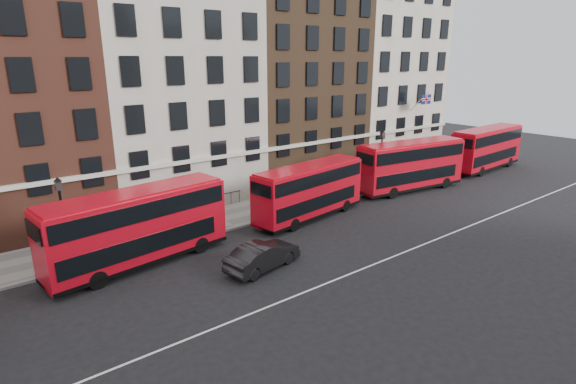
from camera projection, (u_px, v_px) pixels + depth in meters
ground at (309, 268)px, 26.05m from camera, size 120.00×120.00×0.00m
pavement at (219, 218)px, 33.97m from camera, size 80.00×5.00×0.15m
kerb at (236, 227)px, 32.08m from camera, size 80.00×0.30×0.16m
road_centre_line at (333, 281)px, 24.54m from camera, size 70.00×0.12×0.01m
building_terrace at (165, 77)px, 36.45m from camera, size 64.00×11.95×22.00m
bus_b at (137, 226)px, 25.85m from camera, size 10.93×3.90×4.50m
bus_c at (309, 190)px, 33.58m from camera, size 10.05×3.68×4.13m
bus_d at (411, 165)px, 40.62m from camera, size 11.02×4.05×4.53m
bus_e at (486, 148)px, 48.26m from camera, size 10.96×3.20×4.55m
car_front at (263, 256)px, 25.82m from camera, size 5.04×2.57×1.59m
lamp_post_left at (63, 218)px, 25.16m from camera, size 0.44×0.44×5.33m
lamp_post_right at (381, 155)px, 41.39m from camera, size 0.44×0.44×5.33m
traffic_light at (421, 156)px, 44.05m from camera, size 0.25×0.45×3.27m
iron_railings at (205, 204)px, 35.46m from camera, size 6.60×0.06×1.00m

